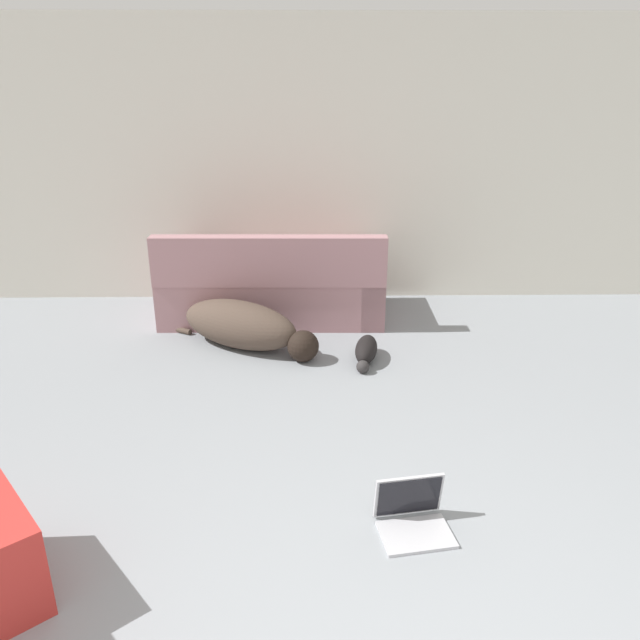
# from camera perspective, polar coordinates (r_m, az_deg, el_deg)

# --- Properties ---
(wall_back) EXTENTS (6.99, 0.06, 2.53)m
(wall_back) POSITION_cam_1_polar(r_m,az_deg,el_deg) (5.87, 2.19, 14.05)
(wall_back) COLOR silver
(wall_back) RESTS_ON ground_plane
(couch) EXTENTS (1.93, 0.91, 0.82)m
(couch) POSITION_cam_1_polar(r_m,az_deg,el_deg) (5.54, -4.31, 2.87)
(couch) COLOR #A3757A
(couch) RESTS_ON ground_plane
(dog) EXTENTS (1.35, 0.86, 0.38)m
(dog) POSITION_cam_1_polar(r_m,az_deg,el_deg) (4.93, -6.92, -0.56)
(dog) COLOR #4C3D33
(dog) RESTS_ON ground_plane
(cat) EXTENTS (0.24, 0.58, 0.17)m
(cat) POSITION_cam_1_polar(r_m,az_deg,el_deg) (4.72, 4.23, -2.80)
(cat) COLOR black
(cat) RESTS_ON ground_plane
(laptop_open) EXTENTS (0.38, 0.33, 0.25)m
(laptop_open) POSITION_cam_1_polar(r_m,az_deg,el_deg) (3.14, 8.39, -16.94)
(laptop_open) COLOR #B7B7BC
(laptop_open) RESTS_ON ground_plane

